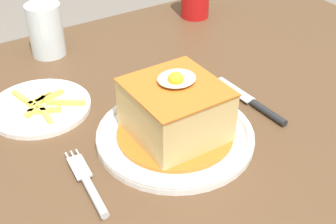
# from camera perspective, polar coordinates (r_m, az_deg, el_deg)

# --- Properties ---
(dining_table) EXTENTS (1.23, 0.84, 0.75)m
(dining_table) POSITION_cam_1_polar(r_m,az_deg,el_deg) (0.83, -0.13, -7.18)
(dining_table) COLOR brown
(dining_table) RESTS_ON ground_plane
(main_plate) EXTENTS (0.24, 0.24, 0.02)m
(main_plate) POSITION_cam_1_polar(r_m,az_deg,el_deg) (0.71, 0.88, -2.84)
(main_plate) COLOR white
(main_plate) RESTS_ON dining_table
(sandwich_meal) EXTENTS (0.18, 0.18, 0.11)m
(sandwich_meal) POSITION_cam_1_polar(r_m,az_deg,el_deg) (0.68, 0.92, 0.07)
(sandwich_meal) COLOR #C66B23
(sandwich_meal) RESTS_ON main_plate
(fork) EXTENTS (0.03, 0.14, 0.01)m
(fork) POSITION_cam_1_polar(r_m,az_deg,el_deg) (0.64, -9.62, -9.05)
(fork) COLOR silver
(fork) RESTS_ON dining_table
(knife) EXTENTS (0.02, 0.17, 0.01)m
(knife) POSITION_cam_1_polar(r_m,az_deg,el_deg) (0.79, 11.05, 0.74)
(knife) COLOR #262628
(knife) RESTS_ON dining_table
(drinking_glass) EXTENTS (0.07, 0.07, 0.10)m
(drinking_glass) POSITION_cam_1_polar(r_m,az_deg,el_deg) (0.96, -14.74, 9.35)
(drinking_glass) COLOR #3F2314
(drinking_glass) RESTS_ON dining_table
(side_plate_fries) EXTENTS (0.17, 0.17, 0.02)m
(side_plate_fries) POSITION_cam_1_polar(r_m,az_deg,el_deg) (0.80, -15.46, 0.62)
(side_plate_fries) COLOR white
(side_plate_fries) RESTS_ON dining_table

